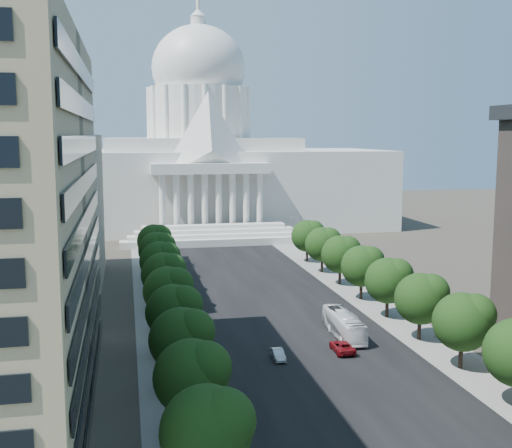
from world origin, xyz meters
TOP-DOWN VIEW (x-y plane):
  - road_asphalt at (0.00, 90.00)m, footprint 30.00×260.00m
  - sidewalk_left at (-19.00, 90.00)m, footprint 8.00×260.00m
  - sidewalk_right at (19.00, 90.00)m, footprint 8.00×260.00m
  - capitol at (0.00, 184.89)m, footprint 120.00×56.00m
  - tree_l_b at (-17.66, 23.81)m, footprint 7.79×7.60m
  - tree_l_c at (-17.66, 35.81)m, footprint 7.79×7.60m
  - tree_l_d at (-17.66, 47.81)m, footprint 7.79×7.60m
  - tree_l_e at (-17.66, 59.81)m, footprint 7.79×7.60m
  - tree_l_f at (-17.66, 71.81)m, footprint 7.79×7.60m
  - tree_l_g at (-17.66, 83.81)m, footprint 7.79×7.60m
  - tree_l_h at (-17.66, 95.81)m, footprint 7.79×7.60m
  - tree_l_i at (-17.66, 107.81)m, footprint 7.79×7.60m
  - tree_l_j at (-17.66, 119.81)m, footprint 7.79×7.60m
  - tree_r_d at (18.34, 47.81)m, footprint 7.79×7.60m
  - tree_r_e at (18.34, 59.81)m, footprint 7.79×7.60m
  - tree_r_f at (18.34, 71.81)m, footprint 7.79×7.60m
  - tree_r_g at (18.34, 83.81)m, footprint 7.79×7.60m
  - tree_r_h at (18.34, 95.81)m, footprint 7.79×7.60m
  - tree_r_i at (18.34, 107.81)m, footprint 7.79×7.60m
  - tree_r_j at (18.34, 119.81)m, footprint 7.79×7.60m
  - streetlight_c at (19.90, 60.00)m, footprint 2.61×0.44m
  - streetlight_d at (19.90, 85.00)m, footprint 2.61×0.44m
  - streetlight_e at (19.90, 110.00)m, footprint 2.61×0.44m
  - streetlight_f at (19.90, 135.00)m, footprint 2.61×0.44m
  - car_silver at (-4.41, 55.80)m, footprint 1.56×4.23m
  - car_red at (5.02, 56.87)m, footprint 2.79×5.71m
  - car_dark_b at (-13.50, 63.36)m, footprint 2.34×5.54m
  - city_bus at (7.53, 63.48)m, footprint 3.45×13.18m

SIDE VIEW (x-z plane):
  - road_asphalt at x=0.00m, z-range -0.01..0.01m
  - sidewalk_left at x=-19.00m, z-range -0.01..0.01m
  - sidewalk_right at x=19.00m, z-range -0.01..0.01m
  - car_silver at x=-4.41m, z-range 0.00..1.38m
  - car_red at x=5.02m, z-range 0.00..1.56m
  - car_dark_b at x=-13.50m, z-range 0.00..1.60m
  - city_bus at x=7.53m, z-range 0.00..3.65m
  - streetlight_c at x=19.90m, z-range 1.32..10.32m
  - streetlight_d at x=19.90m, z-range 1.32..10.32m
  - streetlight_e at x=19.90m, z-range 1.32..10.32m
  - streetlight_f at x=19.90m, z-range 1.32..10.32m
  - tree_l_b at x=-17.66m, z-range 1.47..11.44m
  - tree_l_c at x=-17.66m, z-range 1.47..11.44m
  - tree_l_d at x=-17.66m, z-range 1.47..11.44m
  - tree_l_e at x=-17.66m, z-range 1.47..11.44m
  - tree_l_f at x=-17.66m, z-range 1.47..11.44m
  - tree_l_g at x=-17.66m, z-range 1.47..11.44m
  - tree_l_h at x=-17.66m, z-range 1.47..11.44m
  - tree_l_i at x=-17.66m, z-range 1.47..11.44m
  - tree_l_j at x=-17.66m, z-range 1.47..11.44m
  - tree_r_d at x=18.34m, z-range 1.47..11.44m
  - tree_r_e at x=18.34m, z-range 1.47..11.44m
  - tree_r_f at x=18.34m, z-range 1.47..11.44m
  - tree_r_g at x=18.34m, z-range 1.47..11.44m
  - tree_r_h at x=18.34m, z-range 1.47..11.44m
  - tree_r_i at x=18.34m, z-range 1.47..11.44m
  - tree_r_j at x=18.34m, z-range 1.47..11.44m
  - capitol at x=0.00m, z-range -16.49..56.51m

